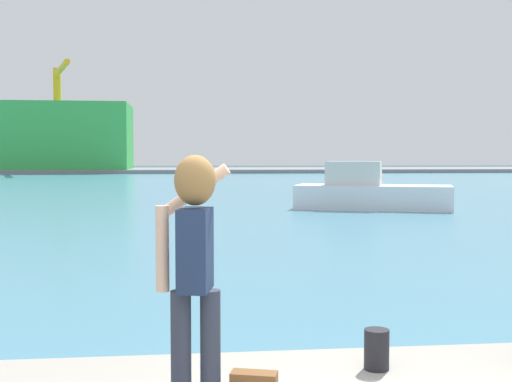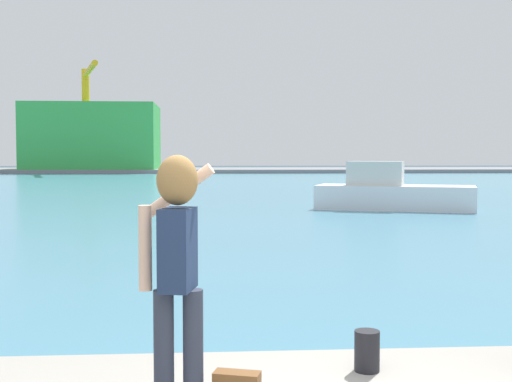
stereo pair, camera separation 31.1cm
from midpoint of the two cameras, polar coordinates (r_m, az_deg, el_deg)
The scene contains 8 objects.
ground_plane at distance 53.74m, azimuth -3.29°, elevation 0.63°, with size 220.00×220.00×0.00m, color #334751.
harbor_water at distance 55.74m, azimuth -3.31°, elevation 0.72°, with size 140.00×100.00×0.02m, color teal.
far_shore_dock at distance 95.72m, azimuth -3.60°, elevation 1.82°, with size 140.00×20.00×0.52m, color gray.
person_photographer at distance 4.48m, azimuth -4.96°, elevation -5.51°, with size 0.53×0.57×1.74m.
harbor_bollard at distance 5.51m, azimuth 11.30°, elevation -13.52°, with size 0.20×0.20×0.33m, color black.
boat_moored at distance 27.77m, azimuth 12.00°, elevation -0.13°, with size 6.81×4.40×2.00m.
warehouse_left at distance 94.34m, azimuth -13.89°, elevation 4.60°, with size 17.66×12.29×8.95m, color green.
port_crane at distance 88.71m, azimuth -14.42°, elevation 7.30°, with size 4.14×12.35×13.35m.
Camera 2 is at (-0.51, -3.71, 2.21)m, focal length 45.87 mm.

